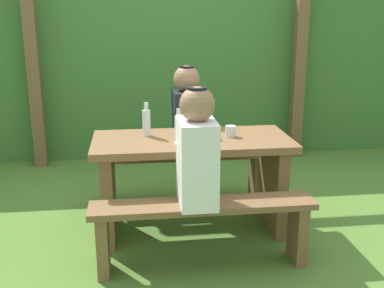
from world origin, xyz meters
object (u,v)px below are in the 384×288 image
picnic_table (192,168)px  cell_phone (214,138)px  person_white_shirt (197,151)px  bottle_right (179,126)px  person_black_coat (187,114)px  bench_far (184,167)px  bottle_left (146,122)px  drinking_glass (230,131)px  bench_near (203,221)px  bottle_center (193,130)px

picnic_table → cell_phone: bearing=-15.2°
person_white_shirt → bottle_right: person_white_shirt is taller
person_white_shirt → person_black_coat: bearing=86.5°
bench_far → person_black_coat: size_ratio=1.95×
bench_far → bottle_right: 0.72m
person_black_coat → bench_far: bearing=172.7°
bench_far → bottle_left: (-0.31, -0.42, 0.49)m
bench_far → drinking_glass: size_ratio=17.83×
bench_near → bottle_right: 0.72m
bottle_left → cell_phone: (0.46, -0.15, -0.10)m
bottle_left → person_white_shirt: bearing=-66.7°
drinking_glass → picnic_table: bearing=-177.2°
picnic_table → bottle_center: 0.33m
drinking_glass → bottle_center: bottle_center is taller
bench_near → bottle_center: (-0.01, 0.42, 0.48)m
picnic_table → person_white_shirt: person_white_shirt is taller
person_white_shirt → picnic_table: bearing=85.9°
bench_far → drinking_glass: drinking_glass is taller
bench_near → cell_phone: size_ratio=10.00×
bench_far → bottle_right: size_ratio=6.53×
bottle_center → bottle_left: bearing=143.6°
cell_phone → person_white_shirt: bearing=-119.0°
person_black_coat → cell_phone: (0.12, -0.57, -0.06)m
bottle_center → drinking_glass: bearing=23.9°
bottle_right → bottle_center: (0.09, -0.11, 0.00)m
bench_near → bottle_center: 0.64m
bench_far → bottle_right: (-0.09, -0.53, 0.48)m
cell_phone → bench_far: bearing=96.7°
picnic_table → person_white_shirt: size_ratio=1.95×
bottle_right → bottle_center: bearing=-52.7°
picnic_table → person_black_coat: bearing=87.2°
person_white_shirt → bottle_left: (-0.28, 0.64, 0.04)m
person_black_coat → picnic_table: bearing=-92.8°
bottle_left → bottle_center: 0.38m
bench_near → person_white_shirt: (-0.04, 0.00, 0.46)m
person_white_shirt → cell_phone: bearing=69.0°
bottle_right → cell_phone: 0.26m
bench_far → bottle_center: bottle_center is taller
bench_near → drinking_glass: drinking_glass is taller
cell_phone → bottle_right: bearing=163.1°
bench_near → cell_phone: bearing=73.1°
person_black_coat → bench_near: bearing=-91.4°
picnic_table → cell_phone: size_ratio=10.00×
bottle_left → bottle_center: size_ratio=1.07×
bench_near → person_black_coat: (0.03, 1.06, 0.46)m
bottle_left → bottle_right: (0.22, -0.11, -0.01)m
drinking_glass → bottle_center: (-0.29, -0.13, 0.05)m
person_white_shirt → bottle_center: 0.42m
person_black_coat → person_white_shirt: bearing=-93.5°
bottle_left → drinking_glass: bearing=-9.4°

